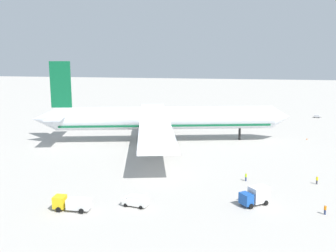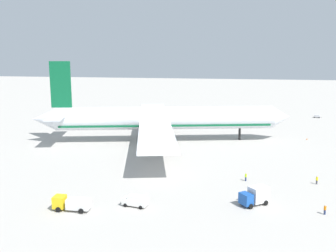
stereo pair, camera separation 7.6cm
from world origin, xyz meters
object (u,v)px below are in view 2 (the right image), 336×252
Objects in this scene: baggage_cart_1 at (317,116)px; traffic_cone_0 at (307,139)px; service_truck_0 at (72,203)px; ground_worker_3 at (246,177)px; traffic_cone_1 at (249,120)px; service_truck_3 at (255,195)px; service_van at (135,201)px; ground_worker_1 at (325,210)px; ground_worker_0 at (317,180)px; airliner at (161,119)px.

baggage_cart_1 reaches higher than traffic_cone_0.
service_truck_0 is 35.94m from ground_worker_3.
baggage_cart_1 is at bearing 24.77° from traffic_cone_1.
service_truck_3 reaches higher than traffic_cone_0.
baggage_cart_1 is 30.77m from traffic_cone_1.
service_van is 31.80m from ground_worker_1.
service_truck_3 reaches higher than traffic_cone_1.
service_truck_0 reaches higher than traffic_cone_0.
traffic_cone_1 is at bearing 118.41° from traffic_cone_0.
service_truck_0 is 31.78m from service_truck_3.
service_truck_3 reaches higher than ground_worker_0.
ground_worker_1 reaches higher than traffic_cone_0.
ground_worker_0 is at bearing 28.23° from service_van.
traffic_cone_1 is (2.20, 74.27, -0.61)m from ground_worker_3.
baggage_cart_1 is at bearing 70.92° from ground_worker_3.
service_van is at bearing -83.28° from airliner.
baggage_cart_1 is at bearing 44.36° from airliner.
traffic_cone_0 is at bearing 52.97° from service_truck_0.
airliner reaches higher than service_truck_3.
service_truck_0 is at bearing -118.74° from baggage_cart_1.
traffic_cone_0 is 1.00× the size of traffic_cone_1.
ground_worker_3 is 74.30m from traffic_cone_1.
baggage_cart_1 reaches higher than traffic_cone_1.
service_truck_3 reaches higher than service_truck_0.
ground_worker_0 is (33.26, 17.85, -0.16)m from service_van.
service_van is 2.66× the size of ground_worker_3.
service_truck_3 is 1.70× the size of baggage_cart_1.
airliner reaches higher than traffic_cone_0.
ground_worker_1 is at bearing -95.78° from ground_worker_0.
ground_worker_1 is 0.97× the size of ground_worker_3.
service_truck_3 is at bearing -83.36° from ground_worker_3.
service_van reaches higher than ground_worker_1.
ground_worker_0 is 3.12× the size of traffic_cone_0.
service_van is at bearing -175.48° from ground_worker_1.
airliner is 12.19× the size of service_truck_0.
ground_worker_0 is (12.74, 13.17, -0.80)m from service_truck_3.
traffic_cone_1 is at bearing 89.51° from service_truck_3.
airliner is 140.30× the size of traffic_cone_1.
ground_worker_0 is at bearing 2.61° from ground_worker_3.
service_truck_3 is 86.81m from traffic_cone_1.
service_truck_0 is 11.51× the size of traffic_cone_0.
service_truck_0 is at bearing -127.03° from traffic_cone_0.
service_truck_0 is 10.80m from service_van.
ground_worker_3 is at bearing -177.39° from ground_worker_0.
service_truck_0 is 123.35m from baggage_cart_1.
airliner is 53.11m from service_truck_3.
ground_worker_1 is at bearing -51.85° from airliner.
airliner is at bearing 126.96° from ground_worker_3.
ground_worker_1 is at bearing -11.00° from service_truck_3.
baggage_cart_1 is (49.21, 104.37, -0.37)m from service_van.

